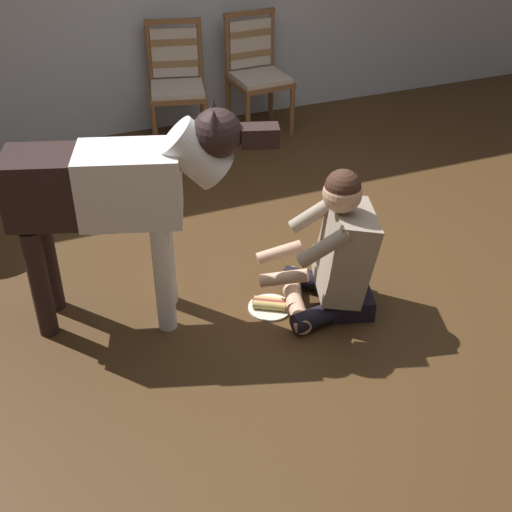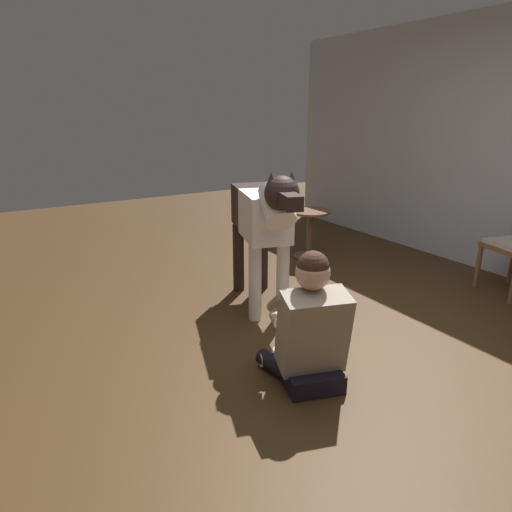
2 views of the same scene
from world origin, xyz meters
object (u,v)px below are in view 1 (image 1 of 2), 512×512
(dining_chair_left_of_pair, at_px, (176,77))
(large_dog, at_px, (119,191))
(dining_chair_right_of_pair, at_px, (256,67))
(hot_dog_on_plate, at_px, (270,305))
(person_sitting_on_floor, at_px, (336,254))

(dining_chair_left_of_pair, distance_m, large_dog, 2.46)
(dining_chair_right_of_pair, bearing_deg, hot_dog_on_plate, -110.06)
(person_sitting_on_floor, height_order, large_dog, large_dog)
(dining_chair_right_of_pair, xyz_separation_m, person_sitting_on_floor, (-0.56, -2.60, -0.19))
(large_dog, bearing_deg, dining_chair_right_of_pair, 53.82)
(dining_chair_right_of_pair, relative_size, hot_dog_on_plate, 3.90)
(dining_chair_right_of_pair, relative_size, person_sitting_on_floor, 1.13)
(dining_chair_right_of_pair, height_order, hot_dog_on_plate, dining_chair_right_of_pair)
(dining_chair_right_of_pair, bearing_deg, large_dog, -126.18)
(large_dog, height_order, hot_dog_on_plate, large_dog)
(dining_chair_right_of_pair, height_order, large_dog, large_dog)
(dining_chair_right_of_pair, bearing_deg, person_sitting_on_floor, -102.23)
(person_sitting_on_floor, bearing_deg, hot_dog_on_plate, 162.48)
(dining_chair_right_of_pair, distance_m, hot_dog_on_plate, 2.70)
(dining_chair_right_of_pair, height_order, person_sitting_on_floor, dining_chair_right_of_pair)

